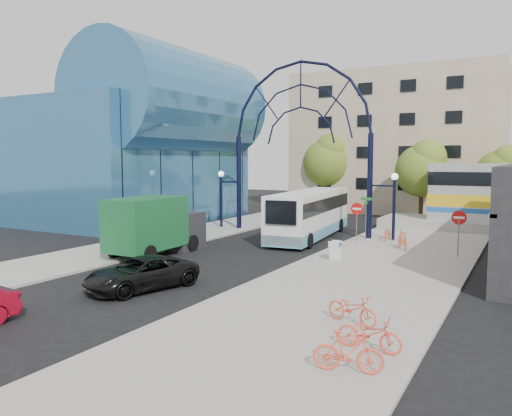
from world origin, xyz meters
The scene contains 21 objects.
ground centered at (0.00, 0.00, 0.00)m, with size 120.00×120.00×0.00m, color black.
sidewalk_east centered at (8.00, 4.00, 0.06)m, with size 8.00×56.00×0.12m, color gray.
plaza_west centered at (-6.50, 6.00, 0.06)m, with size 5.00×50.00×0.12m, color gray.
gateway_arch centered at (0.00, 14.00, 8.56)m, with size 13.64×0.44×12.10m.
stop_sign centered at (4.80, 12.00, 1.99)m, with size 0.80×0.07×2.50m.
do_not_enter_sign centered at (11.00, 10.00, 1.98)m, with size 0.76×0.07×2.48m.
street_name_sign centered at (5.20, 12.60, 2.13)m, with size 0.70×0.70×2.80m.
sandwich_board centered at (5.60, 5.98, 0.74)m, with size 0.55×0.61×0.99m.
transit_hall centered at (-15.30, 15.00, 6.70)m, with size 16.50×18.00×14.50m.
apartment_block centered at (2.00, 34.97, 7.00)m, with size 20.00×12.10×14.00m.
tree_north_a centered at (6.12, 25.93, 4.61)m, with size 4.48×4.48×7.00m.
tree_north_b centered at (-3.88, 29.93, 5.27)m, with size 5.12×5.12×8.00m.
tree_north_c centered at (12.12, 27.93, 4.28)m, with size 4.16×4.16×6.50m.
city_bus centered at (1.20, 13.09, 1.64)m, with size 3.69×11.64×3.15m.
green_truck centered at (-3.79, 3.12, 1.62)m, with size 2.65×6.49×3.24m.
black_suv centered at (0.57, -2.98, 0.66)m, with size 2.17×4.72×1.31m, color black.
bike_near_a centered at (6.29, 13.78, 0.58)m, with size 0.61×1.74×0.91m, color #DD572C.
bike_near_b centered at (7.88, 10.98, 0.68)m, with size 0.52×1.85×1.11m, color #E85E2E.
bike_far_a centered at (10.66, -5.22, 0.60)m, with size 0.63×1.81×0.95m, color #F34430.
bike_far_b centered at (10.63, -6.85, 0.63)m, with size 0.48×1.71×1.03m, color #EA4D2E.
bike_far_c centered at (9.55, -3.29, 0.60)m, with size 0.64×1.84×0.97m, color #E94C2E.
Camera 1 is at (14.34, -18.11, 5.25)m, focal length 35.00 mm.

